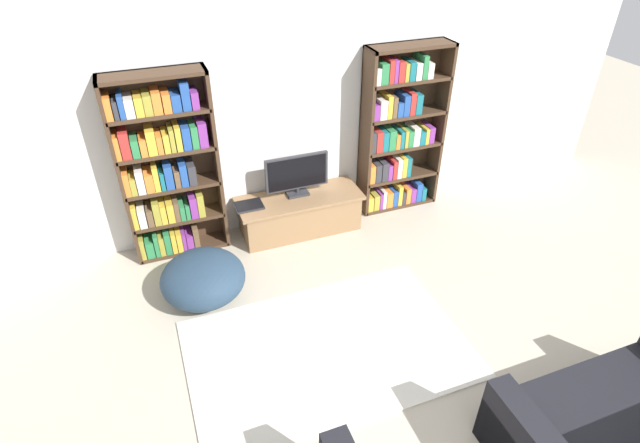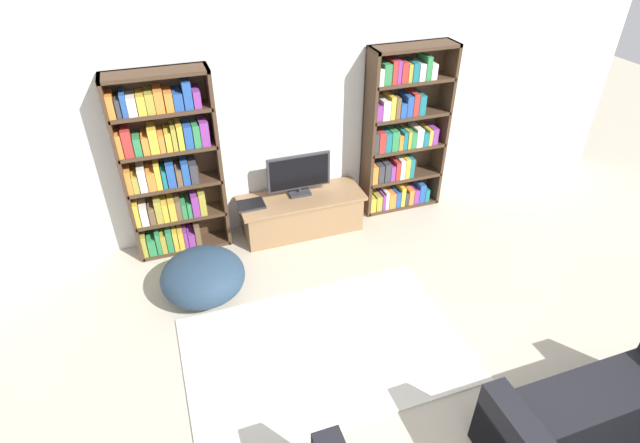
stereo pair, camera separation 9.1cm
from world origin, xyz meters
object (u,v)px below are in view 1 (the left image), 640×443
(tv_stand, at_px, (300,213))
(television, at_px, (297,174))
(bookshelf_right, at_px, (398,133))
(beanbag_ottoman, at_px, (203,278))
(bookshelf_left, at_px, (166,170))
(couch_right_sofa, at_px, (628,439))
(laptop, at_px, (249,206))

(tv_stand, height_order, television, television)
(bookshelf_right, distance_m, beanbag_ottoman, 2.72)
(bookshelf_left, relative_size, beanbag_ottoman, 2.44)
(television, xyz_separation_m, beanbag_ottoman, (-1.22, -0.80, -0.46))
(television, bearing_deg, tv_stand, -90.00)
(bookshelf_right, xyz_separation_m, couch_right_sofa, (-0.10, -3.56, -0.67))
(beanbag_ottoman, bearing_deg, television, 33.49)
(laptop, xyz_separation_m, couch_right_sofa, (1.72, -3.42, -0.18))
(television, relative_size, beanbag_ottoman, 0.89)
(tv_stand, relative_size, laptop, 4.63)
(couch_right_sofa, xyz_separation_m, beanbag_ottoman, (-2.36, 2.67, -0.04))
(beanbag_ottoman, bearing_deg, laptop, 49.19)
(bookshelf_right, bearing_deg, couch_right_sofa, -91.67)
(bookshelf_left, bearing_deg, bookshelf_right, 0.03)
(bookshelf_right, relative_size, tv_stand, 1.39)
(television, distance_m, couch_right_sofa, 3.69)
(television, height_order, couch_right_sofa, television)
(couch_right_sofa, bearing_deg, bookshelf_left, 124.95)
(bookshelf_right, relative_size, couch_right_sofa, 1.22)
(bookshelf_left, relative_size, couch_right_sofa, 1.22)
(laptop, bearing_deg, beanbag_ottoman, -130.81)
(bookshelf_left, height_order, laptop, bookshelf_left)
(couch_right_sofa, bearing_deg, television, 108.26)
(bookshelf_right, relative_size, television, 2.74)
(couch_right_sofa, bearing_deg, bookshelf_right, 88.33)
(bookshelf_left, xyz_separation_m, couch_right_sofa, (2.48, -3.56, -0.70))
(laptop, xyz_separation_m, beanbag_ottoman, (-0.65, -0.75, -0.22))
(tv_stand, bearing_deg, laptop, 179.41)
(bookshelf_right, bearing_deg, bookshelf_left, -179.97)
(bookshelf_left, xyz_separation_m, television, (1.34, -0.08, -0.28))
(bookshelf_right, height_order, beanbag_ottoman, bookshelf_right)
(tv_stand, relative_size, beanbag_ottoman, 1.75)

